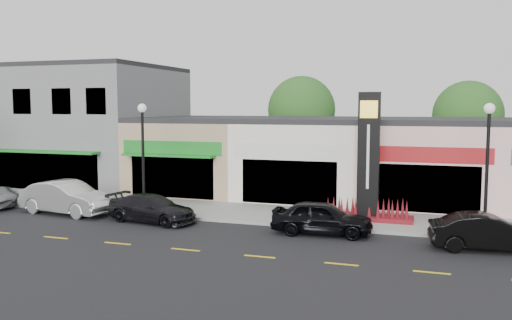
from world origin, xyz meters
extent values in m
plane|color=black|center=(0.00, 0.00, 0.00)|extent=(120.00, 120.00, 0.00)
cube|color=gray|center=(0.00, 4.35, 0.07)|extent=(52.00, 4.30, 0.15)
cube|color=gray|center=(0.00, 2.10, 0.07)|extent=(52.00, 0.20, 0.15)
cube|color=slate|center=(-18.00, 11.50, 4.00)|extent=(12.00, 10.00, 8.00)
cube|color=#262628|center=(-18.00, 11.50, 8.15)|extent=(12.00, 10.00, 0.30)
cube|color=black|center=(-18.00, 6.55, 1.40)|extent=(9.00, 0.10, 2.40)
cube|color=#1C7F25|center=(-18.00, 6.05, 2.70)|extent=(9.50, 1.00, 0.14)
cube|color=black|center=(-19.00, 6.55, 5.80)|extent=(1.40, 0.10, 1.60)
cube|color=black|center=(-16.00, 6.55, 5.80)|extent=(1.40, 0.10, 1.60)
cube|color=black|center=(-13.50, 6.55, 5.80)|extent=(1.40, 0.10, 1.60)
cube|color=tan|center=(-8.50, 11.50, 2.25)|extent=(7.00, 10.00, 4.50)
cube|color=#262628|center=(-8.50, 11.50, 4.65)|extent=(7.00, 10.00, 0.30)
cube|color=black|center=(-8.50, 6.55, 1.40)|extent=(5.25, 0.10, 2.40)
cube|color=#1C7F25|center=(-8.50, 6.55, 3.10)|extent=(6.30, 0.12, 0.80)
cube|color=#1C7F25|center=(-8.50, 6.10, 2.70)|extent=(5.60, 0.90, 0.12)
cube|color=white|center=(-1.50, 11.50, 2.25)|extent=(7.00, 10.00, 4.50)
cube|color=#262628|center=(-1.50, 11.50, 4.65)|extent=(7.00, 10.00, 0.30)
cube|color=black|center=(-1.50, 6.55, 1.40)|extent=(5.25, 0.10, 2.40)
cube|color=silver|center=(-1.50, 6.55, 3.10)|extent=(6.30, 0.12, 0.80)
cube|color=beige|center=(5.50, 11.50, 2.25)|extent=(7.00, 10.00, 4.50)
cube|color=#262628|center=(5.50, 11.50, 4.65)|extent=(7.00, 10.00, 0.30)
cube|color=black|center=(5.50, 6.55, 1.40)|extent=(5.25, 0.10, 2.40)
cube|color=#A21519|center=(5.50, 6.55, 3.10)|extent=(6.30, 0.12, 0.80)
cylinder|color=#382619|center=(-4.00, 19.50, 1.57)|extent=(0.36, 0.36, 3.15)
sphere|color=#1E5119|center=(-4.00, 19.50, 5.23)|extent=(5.20, 5.20, 5.20)
cylinder|color=#382619|center=(8.00, 19.50, 1.49)|extent=(0.36, 0.36, 2.97)
sphere|color=#1E5119|center=(8.00, 19.50, 4.89)|extent=(4.80, 4.80, 4.80)
cylinder|color=black|center=(-8.00, 2.50, 0.30)|extent=(0.32, 0.32, 0.30)
cylinder|color=black|center=(-8.00, 2.50, 2.80)|extent=(0.14, 0.14, 5.00)
sphere|color=silver|center=(-8.00, 2.50, 5.40)|extent=(0.44, 0.44, 0.44)
cylinder|color=black|center=(8.00, 2.50, 0.30)|extent=(0.32, 0.32, 0.30)
cylinder|color=black|center=(8.00, 2.50, 2.80)|extent=(0.14, 0.14, 5.00)
sphere|color=silver|center=(8.00, 2.50, 5.40)|extent=(0.44, 0.44, 0.44)
cube|color=maroon|center=(3.00, 4.20, 0.25)|extent=(4.20, 1.30, 0.20)
cube|color=black|center=(3.00, 4.20, 3.15)|extent=(1.00, 0.40, 6.00)
cube|color=yellow|center=(3.00, 3.98, 5.35)|extent=(0.80, 0.05, 0.80)
cube|color=silver|center=(3.00, 3.98, 3.15)|extent=(0.12, 0.04, 3.00)
imported|color=silver|center=(-11.85, 1.41, 0.84)|extent=(2.49, 5.32, 1.69)
imported|color=black|center=(-6.73, 1.06, 0.65)|extent=(2.52, 4.74, 1.31)
imported|color=black|center=(1.44, 1.16, 0.73)|extent=(1.89, 4.37, 1.47)
imported|color=black|center=(7.95, 0.59, 0.70)|extent=(2.04, 4.41, 1.40)
camera|label=1|loc=(6.04, -21.40, 5.48)|focal=38.00mm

